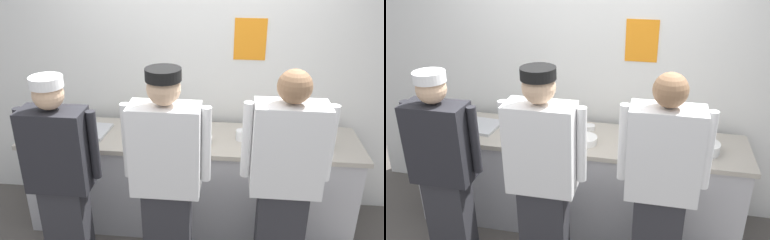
# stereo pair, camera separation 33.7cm
# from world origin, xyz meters

# --- Properties ---
(wall_back) EXTENTS (4.57, 0.11, 2.75)m
(wall_back) POSITION_xyz_m (0.00, 0.80, 1.37)
(wall_back) COLOR silver
(wall_back) RESTS_ON ground
(prep_counter) EXTENTS (2.91, 0.65, 0.89)m
(prep_counter) POSITION_xyz_m (0.00, 0.35, 0.45)
(prep_counter) COLOR #B2B2B7
(prep_counter) RESTS_ON ground
(chef_near_left) EXTENTS (0.60, 0.24, 1.64)m
(chef_near_left) POSITION_xyz_m (-0.88, -0.35, 0.87)
(chef_near_left) COLOR #2D2D33
(chef_near_left) RESTS_ON ground
(chef_center) EXTENTS (0.62, 0.24, 1.73)m
(chef_center) POSITION_xyz_m (-0.09, -0.38, 0.92)
(chef_center) COLOR #2D2D33
(chef_center) RESTS_ON ground
(chef_far_right) EXTENTS (0.63, 0.24, 1.72)m
(chef_far_right) POSITION_xyz_m (0.74, -0.31, 0.91)
(chef_far_right) COLOR #2D2D33
(chef_far_right) RESTS_ON ground
(plate_stack_front) EXTENTS (0.25, 0.25, 0.08)m
(plate_stack_front) POSITION_xyz_m (1.07, 0.29, 0.93)
(plate_stack_front) COLOR white
(plate_stack_front) RESTS_ON prep_counter
(plate_stack_rear) EXTENTS (0.20, 0.20, 0.06)m
(plate_stack_rear) POSITION_xyz_m (0.10, 0.24, 0.92)
(plate_stack_rear) COLOR white
(plate_stack_rear) RESTS_ON prep_counter
(mixing_bowl_steel) EXTENTS (0.34, 0.34, 0.11)m
(mixing_bowl_steel) POSITION_xyz_m (-0.21, 0.31, 0.95)
(mixing_bowl_steel) COLOR #B7BABF
(mixing_bowl_steel) RESTS_ON prep_counter
(sheet_tray) EXTENTS (0.50, 0.36, 0.02)m
(sheet_tray) POSITION_xyz_m (-0.97, 0.35, 0.90)
(sheet_tray) COLOR #B7BABF
(sheet_tray) RESTS_ON prep_counter
(squeeze_bottle_primary) EXTENTS (0.05, 0.05, 0.20)m
(squeeze_bottle_primary) POSITION_xyz_m (-0.45, 0.52, 0.99)
(squeeze_bottle_primary) COLOR #E5E066
(squeeze_bottle_primary) RESTS_ON prep_counter
(squeeze_bottle_secondary) EXTENTS (0.06, 0.06, 0.18)m
(squeeze_bottle_secondary) POSITION_xyz_m (0.77, 0.14, 0.98)
(squeeze_bottle_secondary) COLOR orange
(squeeze_bottle_secondary) RESTS_ON prep_counter
(ramekin_orange_sauce) EXTENTS (0.08, 0.08, 0.05)m
(ramekin_orange_sauce) POSITION_xyz_m (1.05, 0.53, 0.92)
(ramekin_orange_sauce) COLOR white
(ramekin_orange_sauce) RESTS_ON prep_counter
(ramekin_red_sauce) EXTENTS (0.10, 0.10, 0.04)m
(ramekin_red_sauce) POSITION_xyz_m (0.09, 0.51, 0.92)
(ramekin_red_sauce) COLOR white
(ramekin_red_sauce) RESTS_ON prep_counter
(deli_cup) EXTENTS (0.09, 0.09, 0.09)m
(deli_cup) POSITION_xyz_m (0.44, 0.33, 0.94)
(deli_cup) COLOR white
(deli_cup) RESTS_ON prep_counter
(chefs_knife) EXTENTS (0.28, 0.03, 0.02)m
(chefs_knife) POSITION_xyz_m (0.63, 0.36, 0.90)
(chefs_knife) COLOR #B7BABF
(chefs_knife) RESTS_ON prep_counter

